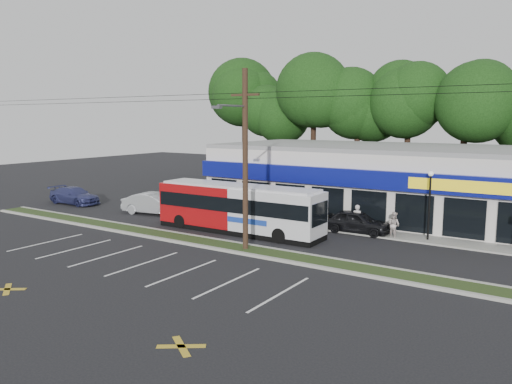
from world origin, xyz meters
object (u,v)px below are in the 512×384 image
Objects in this scene: car_dark at (357,222)px; car_silver at (154,204)px; metrobus at (239,207)px; utility_pole at (242,154)px; pedestrian_a at (357,219)px; car_blue at (74,196)px; lamp_post at (430,198)px; pedestrian_b at (394,225)px.

car_dark is 0.88× the size of car_silver.
metrobus reaches higher than car_silver.
pedestrian_a is (3.76, 7.57, -4.48)m from utility_pole.
car_blue is (-9.14, -0.38, -0.09)m from car_silver.
car_silver is at bearing -172.10° from lamp_post.
utility_pole is at bearing 74.12° from pedestrian_b.
lamp_post reaches higher than pedestrian_a.
metrobus is 18.30m from car_blue.
metrobus is 9.26m from car_silver.
utility_pole reaches higher than pedestrian_b.
utility_pole is 11.67m from lamp_post.
pedestrian_b is (2.43, 0.00, 0.08)m from car_dark.
car_dark is at bearing -92.32° from car_silver.
car_silver is (-15.62, -2.48, 0.08)m from car_dark.
car_blue is at bearing 29.30° from pedestrian_b.
pedestrian_b reaches higher than car_dark.
pedestrian_b is at bearing 23.49° from metrobus.
lamp_post is at bearing 20.85° from metrobus.
car_silver is (-20.04, -2.78, -1.85)m from lamp_post.
pedestrian_a is at bearing -176.11° from lamp_post.
lamp_post is 0.97× the size of car_dark.
lamp_post is at bearing -148.19° from pedestrian_b.
metrobus reaches higher than car_blue.
car_silver is at bearing 31.11° from pedestrian_b.
lamp_post is (8.17, 7.87, -2.74)m from utility_pole.
utility_pole is 4.31× the size of metrobus.
pedestrian_a is at bearing -84.06° from car_blue.
utility_pole reaches higher than pedestrian_a.
utility_pole is 11.76× the size of lamp_post.
metrobus is (-2.77, 3.57, -3.76)m from utility_pole.
utility_pole reaches higher than car_silver.
lamp_post is at bearing -93.45° from car_silver.
metrobus is 2.66× the size of car_dark.
car_dark is 15.81m from car_silver.
metrobus is 6.24× the size of pedestrian_a.
metrobus is at bearing 24.45° from pedestrian_a.
car_blue is (-21.02, 4.71, -4.68)m from utility_pole.
utility_pole is at bearing -136.05° from lamp_post.
lamp_post is 11.80m from metrobus.
pedestrian_a reaches higher than car_silver.
pedestrian_a is at bearing -92.33° from car_silver.
utility_pole is 9.57m from pedestrian_a.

